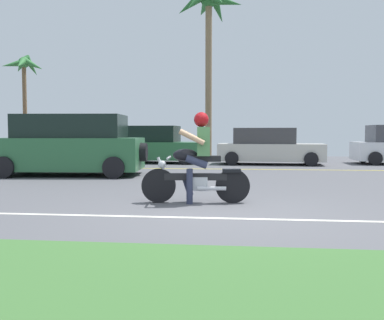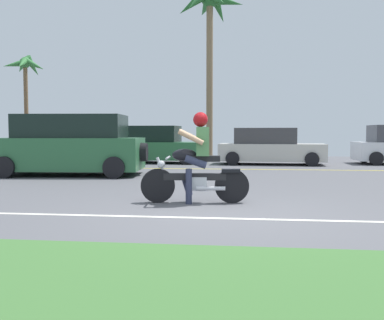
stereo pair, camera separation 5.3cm
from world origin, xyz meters
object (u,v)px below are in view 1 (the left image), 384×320
at_px(motorcyclist, 197,165).
at_px(palm_tree_0, 209,14).
at_px(motorcyclist_distant, 36,153).
at_px(parked_car_1, 156,146).
at_px(suv_nearby, 70,146).
at_px(parked_car_0, 47,146).
at_px(parked_car_2, 269,147).
at_px(palm_tree_1, 24,72).

bearing_deg(motorcyclist, palm_tree_0, 93.30).
bearing_deg(motorcyclist_distant, parked_car_1, 40.63).
distance_m(suv_nearby, parked_car_0, 8.42).
bearing_deg(motorcyclist, parked_car_2, 78.99).
relative_size(motorcyclist, parked_car_2, 0.46).
distance_m(parked_car_0, parked_car_2, 10.81).
xyz_separation_m(parked_car_1, palm_tree_1, (-7.88, 3.55, 3.84)).
bearing_deg(parked_car_1, motorcyclist, -74.89).
distance_m(suv_nearby, palm_tree_0, 11.86).
distance_m(parked_car_1, parked_car_2, 4.95).
distance_m(suv_nearby, palm_tree_1, 11.91).
height_order(motorcyclist, palm_tree_1, palm_tree_1).
bearing_deg(parked_car_1, parked_car_0, 165.55).
height_order(motorcyclist, palm_tree_0, palm_tree_0).
relative_size(palm_tree_1, motorcyclist_distant, 3.48).
relative_size(parked_car_1, palm_tree_1, 0.73).
bearing_deg(motorcyclist_distant, suv_nearby, -46.40).
xyz_separation_m(palm_tree_0, palm_tree_1, (-9.98, 0.14, -2.76)).
height_order(motorcyclist, parked_car_0, motorcyclist).
bearing_deg(parked_car_0, motorcyclist_distant, -69.78).
xyz_separation_m(motorcyclist, palm_tree_1, (-10.80, 14.35, 3.87)).
distance_m(parked_car_2, palm_tree_0, 8.18).
height_order(parked_car_0, motorcyclist_distant, parked_car_0).
bearing_deg(palm_tree_1, parked_car_2, -17.26).
distance_m(suv_nearby, motorcyclist_distant, 3.45).
height_order(suv_nearby, palm_tree_1, palm_tree_1).
distance_m(palm_tree_0, motorcyclist_distant, 11.32).
distance_m(motorcyclist, parked_car_0, 14.99).
relative_size(parked_car_0, parked_car_1, 1.02).
bearing_deg(suv_nearby, motorcyclist_distant, 133.60).
bearing_deg(parked_car_0, motorcyclist, -54.90).
relative_size(suv_nearby, palm_tree_1, 0.86).
bearing_deg(palm_tree_0, motorcyclist, -86.70).
relative_size(motorcyclist, suv_nearby, 0.43).
relative_size(parked_car_0, palm_tree_0, 0.47).
distance_m(motorcyclist, palm_tree_0, 15.70).
bearing_deg(motorcyclist_distant, palm_tree_1, 119.76).
bearing_deg(parked_car_2, parked_car_1, 175.02).
height_order(parked_car_1, parked_car_2, parked_car_1).
distance_m(parked_car_0, palm_tree_1, 4.93).
xyz_separation_m(parked_car_0, parked_car_1, (5.71, -1.47, 0.07)).
xyz_separation_m(suv_nearby, motorcyclist_distant, (-2.37, 2.48, -0.35)).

